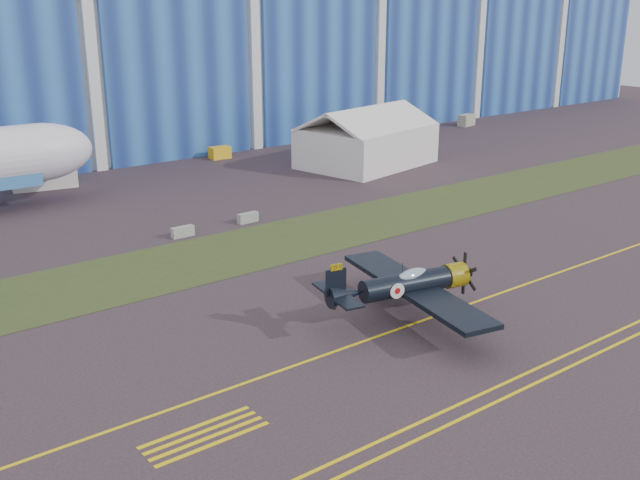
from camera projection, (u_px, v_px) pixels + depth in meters
ground at (376, 295)px, 51.87m from camera, size 260.00×260.00×0.00m
grass_median at (265, 244)px, 62.43m from camera, size 260.00×10.00×0.02m
hangar at (27, 33)px, 101.38m from camera, size 220.00×45.70×30.00m
taxiway_centreline at (428, 319)px, 48.10m from camera, size 200.00×0.20×0.02m
edge_line_near at (552, 375)px, 40.93m from camera, size 80.00×0.20×0.02m
edge_line_far at (537, 368)px, 41.68m from camera, size 80.00×0.20×0.02m
hold_short_ladder at (204, 435)px, 35.36m from camera, size 6.00×2.40×0.02m
warbird at (406, 284)px, 47.27m from camera, size 14.43×16.34×4.24m
tent at (367, 136)px, 90.69m from camera, size 17.41×14.20×7.18m
shipping_container at (44, 175)px, 80.39m from camera, size 7.03×3.89×2.88m
tug at (220, 153)px, 95.21m from camera, size 2.63×1.72×1.49m
gse_box at (466, 120)px, 119.07m from camera, size 3.23×2.16×1.78m
barrier_a at (183, 232)px, 64.34m from camera, size 2.00×0.60×0.90m
barrier_b at (248, 218)px, 68.38m from camera, size 2.03×0.69×0.90m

